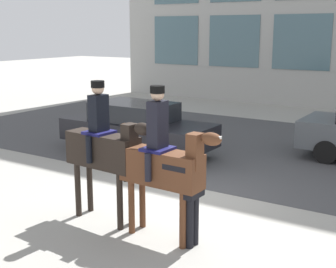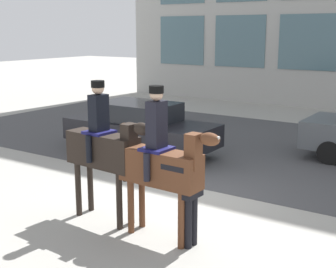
# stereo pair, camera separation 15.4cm
# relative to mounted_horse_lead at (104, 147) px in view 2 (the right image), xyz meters

# --- Properties ---
(ground_plane) EXTENTS (80.00, 80.00, 0.00)m
(ground_plane) POSITION_rel_mounted_horse_lead_xyz_m (0.62, 1.97, -1.38)
(ground_plane) COLOR #9E9B93
(road_surface) EXTENTS (22.34, 8.50, 0.01)m
(road_surface) POSITION_rel_mounted_horse_lead_xyz_m (0.62, 6.72, -1.38)
(road_surface) COLOR #444447
(road_surface) RESTS_ON ground_plane
(mounted_horse_lead) EXTENTS (1.94, 0.65, 2.58)m
(mounted_horse_lead) POSITION_rel_mounted_horse_lead_xyz_m (0.00, 0.00, 0.00)
(mounted_horse_lead) COLOR black
(mounted_horse_lead) RESTS_ON ground_plane
(mounted_horse_companion) EXTENTS (1.91, 0.65, 2.58)m
(mounted_horse_companion) POSITION_rel_mounted_horse_lead_xyz_m (1.31, -0.06, -0.06)
(mounted_horse_companion) COLOR #59331E
(mounted_horse_companion) RESTS_ON ground_plane
(pedestrian_bystander) EXTENTS (0.84, 0.43, 1.67)m
(pedestrian_bystander) POSITION_rel_mounted_horse_lead_xyz_m (1.86, -0.08, -0.40)
(pedestrian_bystander) COLOR black
(pedestrian_bystander) RESTS_ON ground_plane
(street_car_near_lane) EXTENTS (4.40, 1.80, 1.46)m
(street_car_near_lane) POSITION_rel_mounted_horse_lead_xyz_m (-2.34, 4.17, -0.61)
(street_car_near_lane) COLOR black
(street_car_near_lane) RESTS_ON ground_plane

